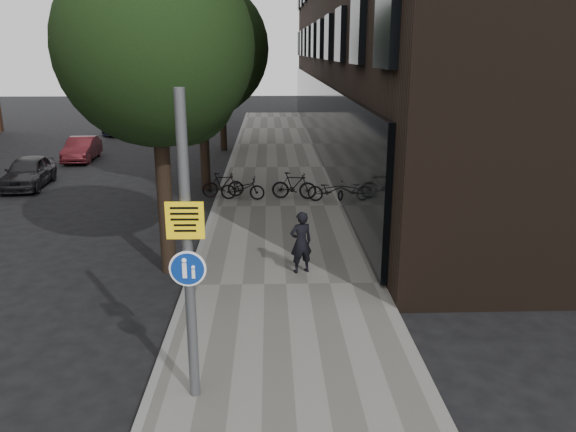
{
  "coord_description": "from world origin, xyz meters",
  "views": [
    {
      "loc": [
        -0.1,
        -8.48,
        5.23
      ],
      "look_at": [
        0.26,
        2.43,
        2.0
      ],
      "focal_mm": 35.0,
      "sensor_mm": 36.0,
      "label": 1
    }
  ],
  "objects_px": {
    "pedestrian": "(301,242)",
    "signpost": "(188,252)",
    "parked_bike_facade_near": "(330,190)",
    "parked_car_near": "(28,172)"
  },
  "relations": [
    {
      "from": "pedestrian",
      "to": "parked_car_near",
      "type": "relative_size",
      "value": 0.42
    },
    {
      "from": "pedestrian",
      "to": "parked_bike_facade_near",
      "type": "relative_size",
      "value": 0.92
    },
    {
      "from": "parked_bike_facade_near",
      "to": "parked_car_near",
      "type": "distance_m",
      "value": 12.08
    },
    {
      "from": "pedestrian",
      "to": "parked_car_near",
      "type": "bearing_deg",
      "value": -62.26
    },
    {
      "from": "parked_bike_facade_near",
      "to": "parked_car_near",
      "type": "xyz_separation_m",
      "value": [
        -11.66,
        3.17,
        0.06
      ]
    },
    {
      "from": "signpost",
      "to": "pedestrian",
      "type": "xyz_separation_m",
      "value": [
        1.91,
        4.93,
        -1.59
      ]
    },
    {
      "from": "signpost",
      "to": "parked_bike_facade_near",
      "type": "relative_size",
      "value": 2.84
    },
    {
      "from": "pedestrian",
      "to": "parked_car_near",
      "type": "xyz_separation_m",
      "value": [
        -10.28,
        9.55,
        -0.26
      ]
    },
    {
      "from": "pedestrian",
      "to": "signpost",
      "type": "bearing_deg",
      "value": 49.52
    },
    {
      "from": "signpost",
      "to": "parked_car_near",
      "type": "distance_m",
      "value": 16.83
    }
  ]
}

